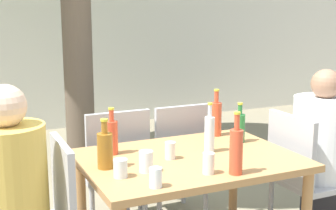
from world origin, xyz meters
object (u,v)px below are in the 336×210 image
Objects in this scene: soda_bottle_1 at (216,118)px; drinking_glass_2 at (209,163)px; patio_chair_2 at (114,164)px; drinking_glass_1 at (156,178)px; amber_bottle_2 at (105,149)px; patio_chair_3 at (177,155)px; soda_bottle_4 at (112,136)px; patio_chair_1 at (303,172)px; person_seated_1 at (330,164)px; drinking_glass_4 at (120,168)px; dining_table_front at (189,171)px; drinking_glass_0 at (170,151)px; water_bottle_5 at (209,133)px; drinking_glass_3 at (146,161)px; soda_bottle_0 at (236,150)px; green_bottle_3 at (240,127)px.

drinking_glass_2 is (-0.41, -0.64, -0.07)m from soda_bottle_1.
drinking_glass_1 is (-0.12, -1.03, 0.27)m from patio_chair_2.
amber_bottle_2 reaches higher than drinking_glass_2.
patio_chair_3 is 0.84m from soda_bottle_4.
patio_chair_1 is 0.76× the size of person_seated_1.
dining_table_front is at bearing 18.27° from drinking_glass_4.
person_seated_1 is at bearing -9.17° from soda_bottle_4.
soda_bottle_4 reaches higher than drinking_glass_0.
patio_chair_1 is 1.38m from amber_bottle_2.
water_bottle_5 is (-0.22, -0.31, -0.01)m from soda_bottle_1.
patio_chair_3 is 9.40× the size of drinking_glass_1.
drinking_glass_2 is (-0.28, -0.97, 0.27)m from patio_chair_3.
drinking_glass_2 is at bearing -17.77° from drinking_glass_4.
patio_chair_3 is 3.37× the size of amber_bottle_2.
amber_bottle_2 reaches higher than drinking_glass_3.
person_seated_1 reaches higher than patio_chair_3.
drinking_glass_1 is (-0.74, -0.70, -0.07)m from soda_bottle_1.
patio_chair_2 is 0.78m from amber_bottle_2.
soda_bottle_4 is 2.94× the size of drinking_glass_4.
soda_bottle_4 is at bearing 100.30° from drinking_glass_3.
person_seated_1 reaches higher than amber_bottle_2.
dining_table_front is 3.86× the size of soda_bottle_1.
soda_bottle_1 reaches higher than soda_bottle_4.
patio_chair_2 is 9.21× the size of drinking_glass_0.
soda_bottle_1 is at bearing 42.63° from dining_table_front.
soda_bottle_4 reaches higher than patio_chair_2.
drinking_glass_0 is (-0.36, -0.66, 0.27)m from patio_chair_3.
soda_bottle_0 reaches higher than drinking_glass_2.
person_seated_1 is at bearing 152.91° from patio_chair_2.
drinking_glass_2 is (-0.47, -0.44, -0.04)m from green_bottle_3.
green_bottle_3 is 2.66× the size of drinking_glass_1.
dining_table_front is 0.26m from water_bottle_5.
patio_chair_1 is 1.00m from drinking_glass_0.
drinking_glass_2 is at bearing 10.75° from drinking_glass_1.
water_bottle_5 is at bearing -20.01° from soda_bottle_4.
soda_bottle_4 is at bearing 80.83° from person_seated_1.
patio_chair_3 is at bearing 50.88° from person_seated_1.
patio_chair_2 reaches higher than drinking_glass_4.
dining_table_front is 4.75× the size of green_bottle_3.
amber_bottle_2 is at bearing -177.57° from water_bottle_5.
soda_bottle_1 reaches higher than green_bottle_3.
patio_chair_3 is at bearing -180.00° from patio_chair_2.
soda_bottle_0 reaches higher than patio_chair_1.
drinking_glass_3 is at bearing -144.85° from drinking_glass_0.
drinking_glass_2 is (-0.19, -0.33, -0.06)m from water_bottle_5.
soda_bottle_1 is at bearing 105.20° from green_bottle_3.
drinking_glass_0 is (-0.55, -0.13, -0.05)m from green_bottle_3.
person_seated_1 is at bearing -0.40° from amber_bottle_2.
soda_bottle_0 is at bearing -31.92° from amber_bottle_2.
soda_bottle_0 is at bearing -25.78° from drinking_glass_2.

